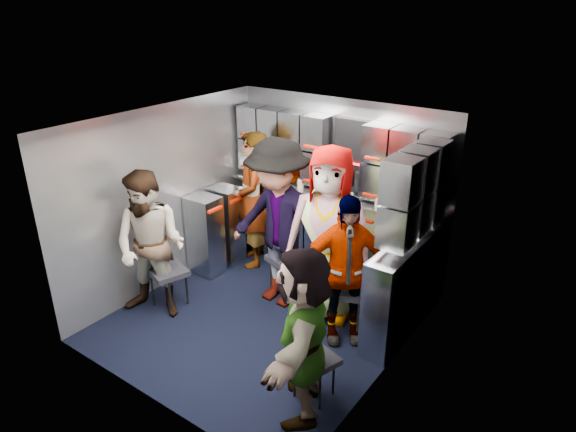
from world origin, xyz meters
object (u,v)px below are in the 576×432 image
Objects in this scene: attendant_arc_b at (278,224)px; jump_seat_mid_right at (352,292)px; attendant_arc_a at (151,246)px; attendant_standing at (252,200)px; attendant_arc_d at (345,270)px; jump_seat_near_left at (168,273)px; attendant_arc_e at (303,334)px; attendant_arc_c at (329,234)px; jump_seat_near_right at (314,361)px; jump_seat_center at (336,275)px; jump_seat_mid_left at (288,261)px.

jump_seat_mid_right is at bearing 3.62° from attendant_arc_b.
attendant_standing is at bearing 65.72° from attendant_arc_a.
attendant_arc_d is at bearing 3.50° from attendant_arc_a.
attendant_arc_e is at bearing -11.87° from jump_seat_near_left.
attendant_arc_a is at bearing -160.93° from attendant_arc_c.
attendant_arc_c reaches higher than jump_seat_near_right.
attendant_arc_c reaches higher than attendant_standing.
attendant_arc_d is 1.05m from attendant_arc_e.
jump_seat_near_left is at bearing -143.97° from jump_seat_center.
attendant_arc_c is 1.46m from attendant_arc_e.
jump_seat_near_left is 1.05× the size of jump_seat_center.
attendant_arc_a is at bearing -46.00° from attendant_standing.
jump_seat_center is (0.56, 0.11, -0.05)m from jump_seat_mid_left.
attendant_arc_c is at bearing -90.00° from jump_seat_center.
attendant_arc_a is at bearing -124.74° from attendant_arc_e.
jump_seat_center is at bearing 20.74° from attendant_arc_a.
jump_seat_near_left is at bearing -165.78° from attendant_arc_c.
attendant_arc_b is (0.91, 0.96, 0.13)m from attendant_arc_a.
attendant_standing is 1.15× the size of attendant_arc_e.
jump_seat_mid_right is 0.31× the size of attendant_standing.
jump_seat_center is at bearing 173.20° from attendant_arc_e.
attendant_arc_c is at bearing 102.49° from attendant_arc_d.
attendant_arc_d is (0.00, -0.18, 0.33)m from jump_seat_mid_right.
jump_seat_near_left is 1.82m from jump_seat_center.
attendant_standing reaches higher than attendant_arc_a.
jump_seat_near_right is at bearing -21.58° from attendant_arc_a.
attendant_arc_c reaches higher than attendant_arc_a.
attendant_arc_d is (1.83, 0.60, 0.36)m from jump_seat_near_left.
jump_seat_mid_left is 0.90× the size of jump_seat_mid_right.
attendant_standing reaches higher than jump_seat_center.
attendant_arc_b reaches higher than attendant_arc_c.
jump_seat_mid_left reaches higher than jump_seat_near_left.
jump_seat_mid_left reaches higher than jump_seat_center.
attendant_standing is (-0.79, 0.35, 0.44)m from jump_seat_mid_left.
attendant_arc_a reaches higher than jump_seat_near_left.
jump_seat_mid_left is at bearing 24.79° from attendant_standing.
attendant_arc_c is (1.35, -0.42, 0.08)m from attendant_standing.
jump_seat_mid_right is 0.29× the size of attendant_arc_b.
attendant_arc_e is (1.14, -1.39, 0.33)m from jump_seat_mid_left.
attendant_arc_d reaches higher than jump_seat_center.
attendant_standing is 1.50m from attendant_arc_a.
attendant_arc_a is at bearing -129.65° from attendant_arc_b.
jump_seat_mid_left is 1.06× the size of jump_seat_center.
attendant_standing reaches higher than attendant_arc_d.
jump_seat_mid_left is (0.91, 0.96, 0.01)m from jump_seat_near_left.
jump_seat_mid_left is at bearing 93.73° from attendant_arc_b.
attendant_arc_b reaches higher than attendant_arc_a.
attendant_arc_d is (-0.22, 0.85, 0.40)m from jump_seat_near_right.
attendant_arc_b is at bearing 14.79° from attendant_standing.
jump_seat_center is 0.47m from jump_seat_mid_right.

